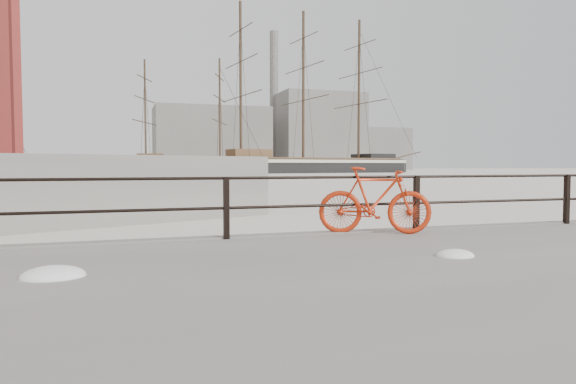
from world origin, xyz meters
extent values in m
plane|color=white|center=(0.00, 0.00, 0.00)|extent=(400.00, 400.00, 0.00)
imported|color=red|center=(-0.94, -0.33, 0.93)|extent=(1.88, 1.02, 1.16)
ellipsoid|color=white|center=(-5.81, -2.35, 0.47)|extent=(0.67, 0.52, 0.24)
ellipsoid|color=white|center=(-0.97, -2.62, 0.44)|extent=(0.52, 0.41, 0.19)
cube|color=gray|center=(20.00, 140.00, 9.00)|extent=(32.00, 18.00, 18.00)
cube|color=gray|center=(55.00, 145.00, 12.00)|extent=(26.00, 20.00, 24.00)
cube|color=gray|center=(78.00, 150.00, 7.00)|extent=(20.00, 16.00, 14.00)
cylinder|color=gray|center=(42.00, 150.00, 22.00)|extent=(2.80, 2.80, 44.00)
camera|label=1|loc=(-5.11, -8.25, 1.54)|focal=32.00mm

